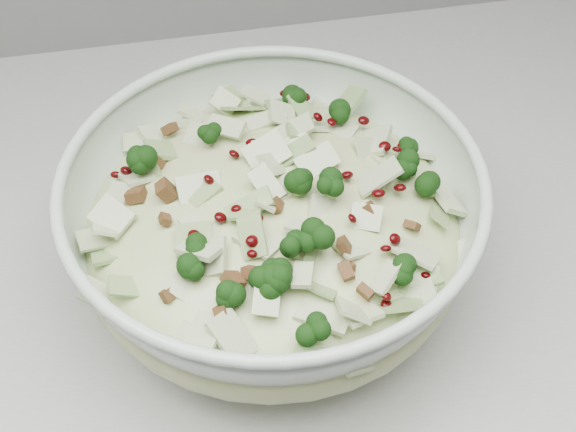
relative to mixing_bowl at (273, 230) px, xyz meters
name	(u,v)px	position (x,y,z in m)	size (l,w,h in m)	color
counter	(356,411)	(0.13, 0.10, -0.52)	(3.60, 0.60, 0.90)	#B3B3AE
mixing_bowl	(273,230)	(0.00, 0.00, 0.00)	(0.35, 0.35, 0.13)	silver
salad	(273,212)	(0.00, 0.00, 0.02)	(0.40, 0.40, 0.13)	beige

